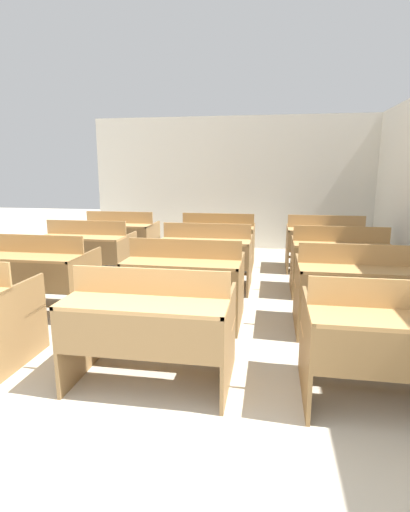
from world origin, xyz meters
TOP-DOWN VIEW (x-y plane):
  - wall_back at (0.00, 7.39)m, footprint 5.96×0.06m
  - bench_front_center at (-0.03, 1.62)m, footprint 1.24×0.84m
  - bench_front_right at (1.76, 1.60)m, footprint 1.24×0.84m
  - bench_second_left at (-1.84, 2.94)m, footprint 1.24×0.84m
  - bench_second_center at (-0.05, 2.93)m, footprint 1.24×0.84m
  - bench_second_right at (1.77, 2.93)m, footprint 1.24×0.84m
  - bench_third_left at (-1.83, 4.28)m, footprint 1.24×0.84m
  - bench_third_center at (-0.02, 4.25)m, footprint 1.24×0.84m
  - bench_third_right at (1.79, 4.26)m, footprint 1.24×0.84m
  - bench_back_left at (-1.83, 5.59)m, footprint 1.24×0.84m
  - bench_back_center at (-0.04, 5.57)m, footprint 1.24×0.84m
  - bench_back_right at (1.76, 5.57)m, footprint 1.24×0.84m

SIDE VIEW (x-z plane):
  - bench_front_center at x=-0.03m, z-range 0.02..0.95m
  - bench_front_right at x=1.76m, z-range 0.02..0.95m
  - bench_second_left at x=-1.84m, z-range 0.02..0.95m
  - bench_second_center at x=-0.05m, z-range 0.02..0.95m
  - bench_second_right at x=1.77m, z-range 0.02..0.95m
  - bench_third_left at x=-1.83m, z-range 0.02..0.95m
  - bench_third_center at x=-0.02m, z-range 0.02..0.95m
  - bench_third_right at x=1.79m, z-range 0.02..0.95m
  - bench_back_left at x=-1.83m, z-range 0.02..0.95m
  - bench_back_center at x=-0.04m, z-range 0.02..0.95m
  - bench_back_right at x=1.76m, z-range 0.02..0.95m
  - wall_back at x=0.00m, z-range 0.00..2.75m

